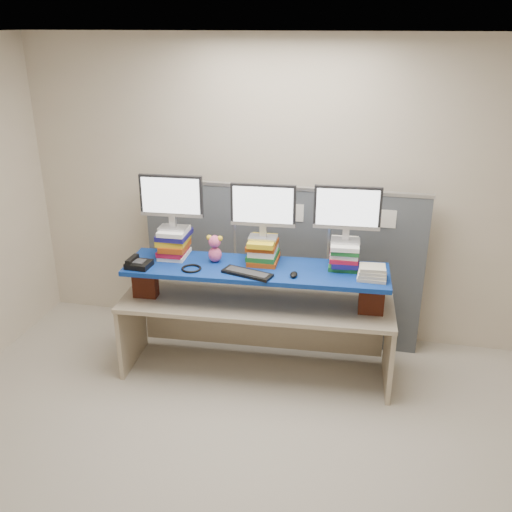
% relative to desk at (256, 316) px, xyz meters
% --- Properties ---
extents(room, '(5.00, 4.00, 2.80)m').
position_rel_desk_xyz_m(room, '(0.10, -1.15, 0.84)').
color(room, beige).
rests_on(room, ground).
extents(cubicle_partition, '(2.60, 0.06, 1.53)m').
position_rel_desk_xyz_m(cubicle_partition, '(0.10, 0.63, 0.21)').
color(cubicle_partition, '#43484F').
rests_on(cubicle_partition, ground).
extents(desk, '(2.32, 0.80, 0.70)m').
position_rel_desk_xyz_m(desk, '(0.00, 0.00, 0.00)').
color(desk, tan).
rests_on(desk, ground).
extents(brick_pier_left, '(0.21, 0.12, 0.27)m').
position_rel_desk_xyz_m(brick_pier_left, '(-0.94, -0.10, 0.28)').
color(brick_pier_left, maroon).
rests_on(brick_pier_left, desk).
extents(brick_pier_right, '(0.21, 0.12, 0.27)m').
position_rel_desk_xyz_m(brick_pier_right, '(0.94, 0.00, 0.28)').
color(brick_pier_right, maroon).
rests_on(brick_pier_right, desk).
extents(blue_board, '(2.18, 0.66, 0.04)m').
position_rel_desk_xyz_m(blue_board, '(0.00, 0.00, 0.43)').
color(blue_board, navy).
rests_on(blue_board, brick_pier_left).
extents(book_stack_left, '(0.27, 0.31, 0.25)m').
position_rel_desk_xyz_m(book_stack_left, '(-0.73, 0.08, 0.58)').
color(book_stack_left, white).
rests_on(book_stack_left, blue_board).
extents(book_stack_center, '(0.26, 0.32, 0.21)m').
position_rel_desk_xyz_m(book_stack_center, '(0.03, 0.12, 0.56)').
color(book_stack_center, '#AF4410').
rests_on(book_stack_center, blue_board).
extents(book_stack_right, '(0.26, 0.31, 0.22)m').
position_rel_desk_xyz_m(book_stack_right, '(0.70, 0.16, 0.56)').
color(book_stack_right, '#196126').
rests_on(book_stack_right, blue_board).
extents(monitor_left, '(0.53, 0.16, 0.46)m').
position_rel_desk_xyz_m(monitor_left, '(-0.73, 0.08, 0.97)').
color(monitor_left, '#B1B1B6').
rests_on(monitor_left, book_stack_left).
extents(monitor_center, '(0.53, 0.16, 0.46)m').
position_rel_desk_xyz_m(monitor_center, '(0.03, 0.12, 0.92)').
color(monitor_center, '#B1B1B6').
rests_on(monitor_center, book_stack_center).
extents(monitor_right, '(0.53, 0.16, 0.46)m').
position_rel_desk_xyz_m(monitor_right, '(0.70, 0.16, 0.94)').
color(monitor_right, '#B1B1B6').
rests_on(monitor_right, book_stack_right).
extents(keyboard, '(0.43, 0.24, 0.03)m').
position_rel_desk_xyz_m(keyboard, '(-0.04, -0.16, 0.47)').
color(keyboard, black).
rests_on(keyboard, blue_board).
extents(mouse, '(0.10, 0.12, 0.03)m').
position_rel_desk_xyz_m(mouse, '(0.33, -0.11, 0.47)').
color(mouse, black).
rests_on(mouse, blue_board).
extents(desk_phone, '(0.20, 0.18, 0.08)m').
position_rel_desk_xyz_m(desk_phone, '(-0.94, -0.20, 0.48)').
color(desk_phone, black).
rests_on(desk_phone, blue_board).
extents(headset, '(0.17, 0.17, 0.02)m').
position_rel_desk_xyz_m(headset, '(-0.50, -0.16, 0.46)').
color(headset, black).
rests_on(headset, blue_board).
extents(plush_toy, '(0.14, 0.10, 0.23)m').
position_rel_desk_xyz_m(plush_toy, '(-0.36, 0.04, 0.57)').
color(plush_toy, '#E4568A').
rests_on(plush_toy, blue_board).
extents(binder_stack, '(0.23, 0.18, 0.11)m').
position_rel_desk_xyz_m(binder_stack, '(0.93, -0.03, 0.50)').
color(binder_stack, beige).
rests_on(binder_stack, blue_board).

